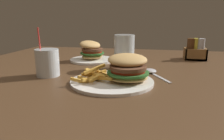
{
  "coord_description": "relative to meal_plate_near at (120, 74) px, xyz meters",
  "views": [
    {
      "loc": [
        0.13,
        -0.85,
        0.93
      ],
      "look_at": [
        -0.01,
        -0.16,
        0.76
      ],
      "focal_mm": 35.0,
      "sensor_mm": 36.0,
      "label": 1
    }
  ],
  "objects": [
    {
      "name": "meal_plate_near",
      "position": [
        0.0,
        0.0,
        0.0
      ],
      "size": [
        0.28,
        0.28,
        0.11
      ],
      "color": "white",
      "rests_on": "dining_table"
    },
    {
      "name": "meal_plate_far",
      "position": [
        -0.2,
        0.35,
        0.0
      ],
      "size": [
        0.22,
        0.22,
        0.11
      ],
      "color": "white",
      "rests_on": "dining_table"
    },
    {
      "name": "spoon",
      "position": [
        0.1,
        0.16,
        -0.03
      ],
      "size": [
        0.11,
        0.17,
        0.02
      ],
      "rotation": [
        0.0,
        0.0,
        2.06
      ],
      "color": "silver",
      "rests_on": "dining_table"
    },
    {
      "name": "condiment_caddy",
      "position": [
        0.31,
        0.5,
        0.01
      ],
      "size": [
        0.11,
        0.09,
        0.11
      ],
      "color": "brown",
      "rests_on": "dining_table"
    },
    {
      "name": "juice_glass",
      "position": [
        -0.28,
        0.04,
        0.01
      ],
      "size": [
        0.09,
        0.09,
        0.18
      ],
      "color": "silver",
      "rests_on": "dining_table"
    },
    {
      "name": "dining_table",
      "position": [
        -0.02,
        0.15,
        -0.13
      ],
      "size": [
        1.5,
        1.32,
        0.71
      ],
      "color": "#4C331E",
      "rests_on": "ground_plane"
    },
    {
      "name": "beer_glass",
      "position": [
        -0.02,
        0.21,
        0.03
      ],
      "size": [
        0.09,
        0.09,
        0.14
      ],
      "color": "silver",
      "rests_on": "dining_table"
    }
  ]
}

